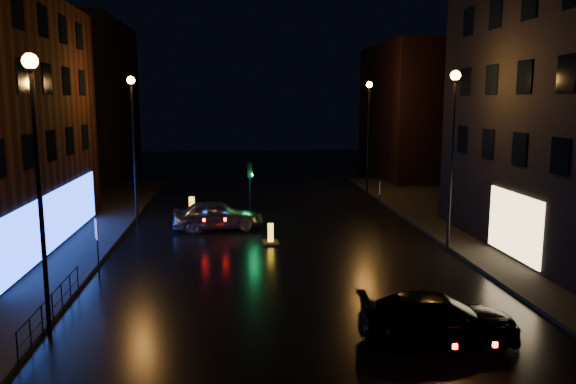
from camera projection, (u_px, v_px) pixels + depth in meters
name	position (u px, v px, depth m)	size (l,w,h in m)	color
ground	(297.00, 303.00, 19.75)	(120.00, 120.00, 0.00)	black
pavement_right	(549.00, 237.00, 28.96)	(12.00, 44.00, 0.15)	black
building_far_left	(81.00, 100.00, 51.41)	(8.00, 16.00, 14.00)	black
building_far_right	(419.00, 111.00, 51.65)	(8.00, 14.00, 12.00)	black
street_lamp_lnear	(37.00, 153.00, 16.12)	(0.44, 0.44, 8.37)	black
street_lamp_lfar	(133.00, 127.00, 31.83)	(0.44, 0.44, 8.37)	black
street_lamp_rnear	(453.00, 133.00, 25.49)	(0.44, 0.44, 8.37)	black
street_lamp_rfar	(368.00, 120.00, 41.20)	(0.44, 0.44, 8.37)	black
traffic_signal	(250.00, 212.00, 33.29)	(1.40, 2.40, 3.45)	black
guard_railing	(52.00, 301.00, 17.87)	(0.05, 6.04, 1.00)	black
silver_hatchback	(216.00, 215.00, 30.87)	(1.90, 4.73, 1.61)	#96999D
dark_sedan	(438.00, 318.00, 16.62)	(1.93, 4.74, 1.38)	black
bollard_near	(271.00, 239.00, 27.92)	(0.81, 1.18, 1.01)	black
bollard_far	(192.00, 211.00, 34.86)	(1.17, 1.47, 1.13)	black
road_sign_left	(97.00, 234.00, 22.12)	(0.27, 0.57, 2.44)	black
road_sign_right	(380.00, 191.00, 33.35)	(0.22, 0.54, 2.28)	black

